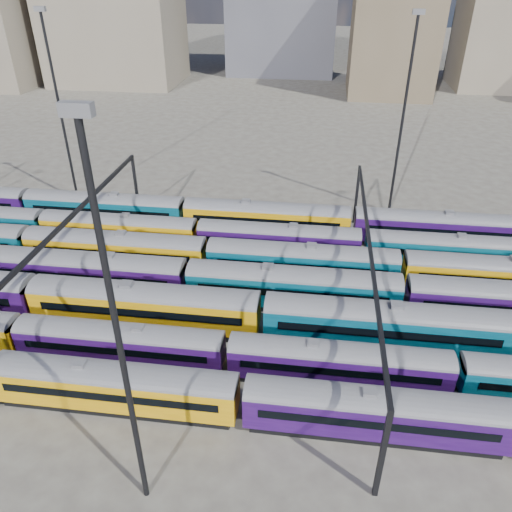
# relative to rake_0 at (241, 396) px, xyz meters

# --- Properties ---
(ground) EXTENTS (500.00, 500.00, 0.00)m
(ground) POSITION_rel_rake_0_xyz_m (-0.26, 15.00, -2.53)
(ground) COLOR #46423B
(ground) RESTS_ON ground
(rake_0) EXTENTS (117.38, 2.86, 4.81)m
(rake_0) POSITION_rel_rake_0_xyz_m (0.00, 0.00, 0.00)
(rake_0) COLOR black
(rake_0) RESTS_ON ground
(rake_1) EXTENTS (92.57, 2.72, 4.55)m
(rake_1) POSITION_rel_rake_0_xyz_m (-11.35, 5.00, -0.14)
(rake_1) COLOR black
(rake_1) RESTS_ON ground
(rake_2) EXTENTS (132.68, 3.23, 5.46)m
(rake_2) POSITION_rel_rake_0_xyz_m (-21.87, 10.00, 0.34)
(rake_2) COLOR black
(rake_2) RESTS_ON ground
(rake_3) EXTENTS (150.79, 3.15, 5.31)m
(rake_3) POSITION_rel_rake_0_xyz_m (-18.82, 15.00, 0.26)
(rake_3) COLOR black
(rake_3) RESTS_ON ground
(rake_4) EXTENTS (104.34, 3.06, 5.15)m
(rake_4) POSITION_rel_rake_0_xyz_m (-17.53, 20.00, 0.18)
(rake_4) COLOR black
(rake_4) RESTS_ON ground
(rake_5) EXTENTS (136.07, 2.84, 4.78)m
(rake_5) POSITION_rel_rake_0_xyz_m (-19.05, 25.00, -0.02)
(rake_5) COLOR black
(rake_5) RESTS_ON ground
(rake_6) EXTENTS (127.51, 3.11, 5.24)m
(rake_6) POSITION_rel_rake_0_xyz_m (-12.18, 30.00, 0.22)
(rake_6) COLOR black
(rake_6) RESTS_ON ground
(gantry_1) EXTENTS (0.35, 40.35, 8.03)m
(gantry_1) POSITION_rel_rake_0_xyz_m (-20.26, 15.00, 4.26)
(gantry_1) COLOR black
(gantry_1) RESTS_ON ground
(gantry_2) EXTENTS (0.35, 40.35, 8.03)m
(gantry_2) POSITION_rel_rake_0_xyz_m (9.74, 15.00, 4.26)
(gantry_2) COLOR black
(gantry_2) RESTS_ON ground
(mast_1) EXTENTS (1.40, 0.50, 25.60)m
(mast_1) POSITION_rel_rake_0_xyz_m (-30.26, 37.00, 11.44)
(mast_1) COLOR black
(mast_1) RESTS_ON ground
(mast_2) EXTENTS (1.40, 0.50, 25.60)m
(mast_2) POSITION_rel_rake_0_xyz_m (-5.26, -7.00, 11.44)
(mast_2) COLOR black
(mast_2) RESTS_ON ground
(mast_3) EXTENTS (1.40, 0.50, 25.60)m
(mast_3) POSITION_rel_rake_0_xyz_m (14.74, 39.00, 11.44)
(mast_3) COLOR black
(mast_3) RESTS_ON ground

